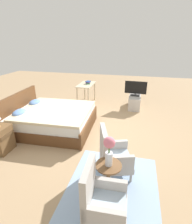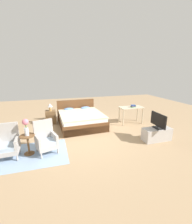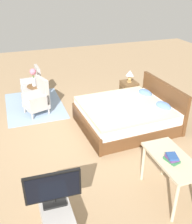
{
  "view_description": "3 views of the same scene",
  "coord_description": "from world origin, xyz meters",
  "views": [
    {
      "loc": [
        -4.04,
        -1.07,
        2.32
      ],
      "look_at": [
        -0.06,
        -0.11,
        0.6
      ],
      "focal_mm": 28.0,
      "sensor_mm": 36.0,
      "label": 1
    },
    {
      "loc": [
        -1.19,
        -4.96,
        2.3
      ],
      "look_at": [
        0.31,
        0.18,
        0.82
      ],
      "focal_mm": 24.0,
      "sensor_mm": 36.0,
      "label": 2
    },
    {
      "loc": [
        4.73,
        -1.35,
        3.2
      ],
      "look_at": [
        0.19,
        0.23,
        0.67
      ],
      "focal_mm": 42.0,
      "sensor_mm": 36.0,
      "label": 3
    }
  ],
  "objects": [
    {
      "name": "side_table",
      "position": [
        -1.95,
        -0.76,
        0.36
      ],
      "size": [
        0.4,
        0.4,
        0.57
      ],
      "color": "brown",
      "rests_on": "ground_plane"
    },
    {
      "name": "table_lamp",
      "position": [
        -1.34,
        1.74,
        0.81
      ],
      "size": [
        0.22,
        0.22,
        0.33
      ],
      "color": "tan",
      "rests_on": "nightstand"
    },
    {
      "name": "nightstand",
      "position": [
        -1.34,
        1.74,
        0.3
      ],
      "size": [
        0.44,
        0.41,
        0.59
      ],
      "color": "brown",
      "rests_on": "ground_plane"
    },
    {
      "name": "flower_vase",
      "position": [
        -1.95,
        -0.76,
        0.87
      ],
      "size": [
        0.17,
        0.17,
        0.48
      ],
      "color": "silver",
      "rests_on": "side_table"
    },
    {
      "name": "bed",
      "position": [
        -0.1,
        1.12,
        0.3
      ],
      "size": [
        1.86,
        2.14,
        0.96
      ],
      "color": "brown",
      "rests_on": "ground_plane"
    },
    {
      "name": "tv_flatscreen",
      "position": [
        2.11,
        -1.03,
        0.7
      ],
      "size": [
        0.21,
        0.76,
        0.52
      ],
      "color": "black",
      "rests_on": "tv_stand"
    },
    {
      "name": "armchair_by_window_left",
      "position": [
        -2.45,
        -0.76,
        0.38
      ],
      "size": [
        0.56,
        0.56,
        0.92
      ],
      "color": "#ADA8A3",
      "rests_on": "floor_rug"
    },
    {
      "name": "armchair_by_window_right",
      "position": [
        -1.47,
        -0.76,
        0.38
      ],
      "size": [
        0.68,
        0.68,
        0.92
      ],
      "color": "#ADA8A3",
      "rests_on": "floor_rug"
    },
    {
      "name": "floor_rug",
      "position": [
        -1.95,
        -0.82,
        0.0
      ],
      "size": [
        2.1,
        1.5,
        0.01
      ],
      "color": "#8EA8C6",
      "rests_on": "ground_plane"
    },
    {
      "name": "ground_plane",
      "position": [
        0.0,
        0.0,
        0.0
      ],
      "size": [
        16.0,
        16.0,
        0.0
      ],
      "primitive_type": "plane",
      "color": "#A38460"
    },
    {
      "name": "vanity_desk",
      "position": [
        2.12,
        0.79,
        0.64
      ],
      "size": [
        1.04,
        0.52,
        0.75
      ],
      "color": "beige",
      "rests_on": "ground_plane"
    },
    {
      "name": "book_stack",
      "position": [
        2.18,
        0.73,
        0.8
      ],
      "size": [
        0.25,
        0.19,
        0.1
      ],
      "color": "#337A47",
      "rests_on": "vanity_desk"
    },
    {
      "name": "tv_stand",
      "position": [
        2.1,
        -1.03,
        0.22
      ],
      "size": [
        0.96,
        0.4,
        0.44
      ],
      "color": "#B7B2AD",
      "rests_on": "ground_plane"
    }
  ]
}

